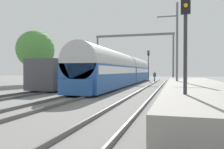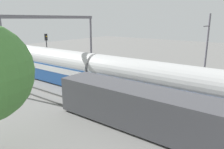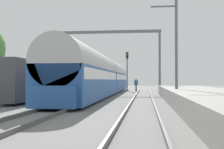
{
  "view_description": "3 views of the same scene",
  "coord_description": "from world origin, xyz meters",
  "px_view_note": "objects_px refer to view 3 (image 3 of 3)",
  "views": [
    {
      "loc": [
        6.46,
        -16.73,
        1.81
      ],
      "look_at": [
        0.0,
        6.74,
        1.43
      ],
      "focal_mm": 36.48,
      "sensor_mm": 36.0,
      "label": 1
    },
    {
      "loc": [
        -16.67,
        -0.96,
        7.49
      ],
      "look_at": [
        0.47,
        12.04,
        1.97
      ],
      "focal_mm": 34.94,
      "sensor_mm": 36.0,
      "label": 2
    },
    {
      "loc": [
        4.48,
        -15.9,
        1.54
      ],
      "look_at": [
        0.0,
        22.4,
        2.26
      ],
      "focal_mm": 45.76,
      "sensor_mm": 36.0,
      "label": 3
    }
  ],
  "objects_px": {
    "person_crossing": "(136,84)",
    "railway_signal_far": "(127,66)",
    "catenary_gantry": "(110,48)",
    "freight_car": "(35,81)",
    "passenger_train": "(103,76)"
  },
  "relations": [
    {
      "from": "person_crossing",
      "to": "railway_signal_far",
      "type": "xyz_separation_m",
      "value": [
        -1.37,
        3.07,
        2.46
      ]
    },
    {
      "from": "catenary_gantry",
      "to": "freight_car",
      "type": "bearing_deg",
      "value": -106.78
    },
    {
      "from": "railway_signal_far",
      "to": "catenary_gantry",
      "type": "height_order",
      "value": "catenary_gantry"
    },
    {
      "from": "railway_signal_far",
      "to": "catenary_gantry",
      "type": "bearing_deg",
      "value": -113.93
    },
    {
      "from": "passenger_train",
      "to": "freight_car",
      "type": "relative_size",
      "value": 2.53
    },
    {
      "from": "railway_signal_far",
      "to": "catenary_gantry",
      "type": "distance_m",
      "value": 5.21
    },
    {
      "from": "passenger_train",
      "to": "freight_car",
      "type": "distance_m",
      "value": 8.89
    },
    {
      "from": "passenger_train",
      "to": "railway_signal_far",
      "type": "distance_m",
      "value": 11.01
    },
    {
      "from": "freight_car",
      "to": "railway_signal_far",
      "type": "bearing_deg",
      "value": 71.49
    },
    {
      "from": "person_crossing",
      "to": "railway_signal_far",
      "type": "relative_size",
      "value": 0.32
    },
    {
      "from": "person_crossing",
      "to": "catenary_gantry",
      "type": "height_order",
      "value": "catenary_gantry"
    },
    {
      "from": "person_crossing",
      "to": "freight_car",
      "type": "bearing_deg",
      "value": -148.53
    },
    {
      "from": "passenger_train",
      "to": "railway_signal_far",
      "type": "relative_size",
      "value": 5.99
    },
    {
      "from": "freight_car",
      "to": "railway_signal_far",
      "type": "distance_m",
      "value": 19.62
    },
    {
      "from": "freight_car",
      "to": "catenary_gantry",
      "type": "bearing_deg",
      "value": 73.22
    }
  ]
}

